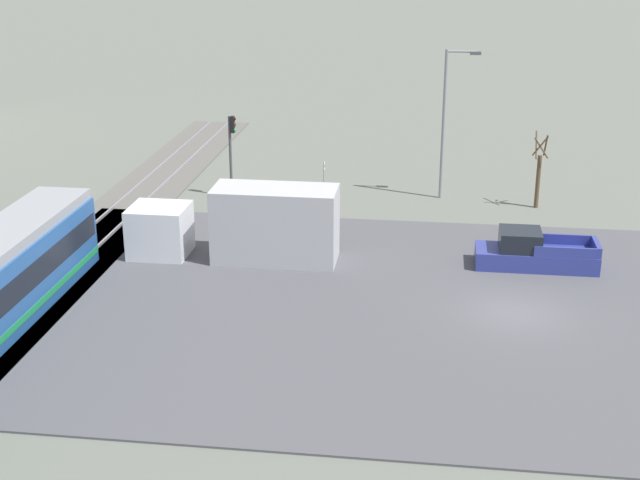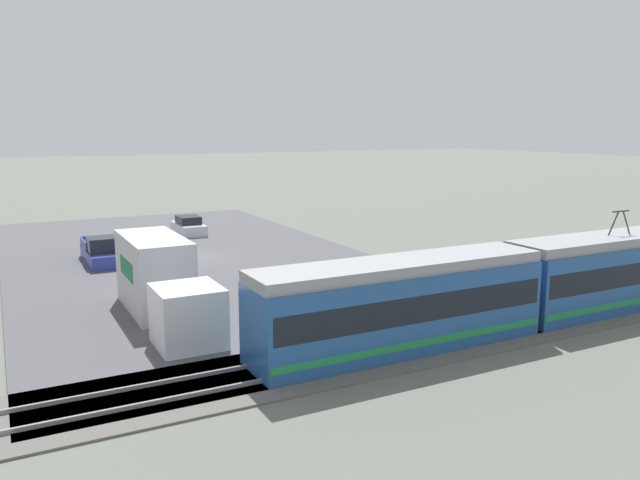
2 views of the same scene
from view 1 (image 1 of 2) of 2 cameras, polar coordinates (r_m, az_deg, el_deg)
ground_plane at (r=37.39m, az=12.35°, el=-4.68°), size 320.00×320.00×0.00m
road_surface at (r=37.38m, az=12.35°, el=-4.62°), size 22.37×43.54×0.08m
rail_bed at (r=40.85m, az=-17.49°, el=-2.94°), size 67.75×4.40×0.22m
box_truck at (r=41.84m, az=-4.70°, el=0.92°), size 2.53×9.83×3.51m
pickup_truck at (r=42.14m, az=13.51°, el=-0.83°), size 1.94×5.52×1.75m
traffic_light_pole at (r=51.24m, az=-5.69°, el=6.09°), size 0.28×0.47×4.76m
street_tree at (r=50.83m, az=13.81°, el=4.13°), size 1.02×0.85×4.28m
street_lamp_near_crossing at (r=50.95m, az=8.16°, el=7.95°), size 0.36×1.95×8.51m
no_parking_sign at (r=50.40m, az=0.25°, el=3.98°), size 0.32×0.08×2.37m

